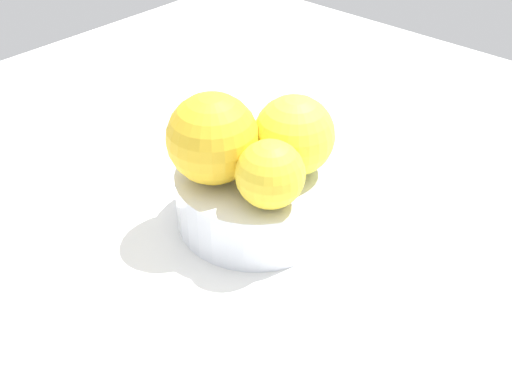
{
  "coord_description": "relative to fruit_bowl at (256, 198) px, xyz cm",
  "views": [
    {
      "loc": [
        32.89,
        -36.56,
        39.47
      ],
      "look_at": [
        0.0,
        0.0,
        3.41
      ],
      "focal_mm": 43.15,
      "sensor_mm": 36.0,
      "label": 1
    }
  ],
  "objects": [
    {
      "name": "ground_plane",
      "position": [
        0.0,
        0.0,
        -3.72
      ],
      "size": [
        110.0,
        110.0,
        2.0
      ],
      "primitive_type": "cube",
      "color": "white"
    },
    {
      "name": "fruit_bowl",
      "position": [
        0.0,
        0.0,
        0.0
      ],
      "size": [
        15.93,
        15.93,
        5.69
      ],
      "color": "silver",
      "rests_on": "ground_plane"
    },
    {
      "name": "orange_in_bowl_0",
      "position": [
        2.27,
        2.83,
        6.86
      ],
      "size": [
        7.79,
        7.79,
        7.79
      ],
      "primitive_type": "sphere",
      "color": "yellow",
      "rests_on": "fruit_bowl"
    },
    {
      "name": "orange_in_bowl_1",
      "position": [
        4.1,
        -2.69,
        6.1
      ],
      "size": [
        6.27,
        6.27,
        6.27
      ],
      "primitive_type": "sphere",
      "color": "yellow",
      "rests_on": "fruit_bowl"
    },
    {
      "name": "orange_in_bowl_2",
      "position": [
        -2.51,
        -3.19,
        7.31
      ],
      "size": [
        8.67,
        8.67,
        8.67
      ],
      "primitive_type": "sphere",
      "color": "yellow",
      "rests_on": "fruit_bowl"
    }
  ]
}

